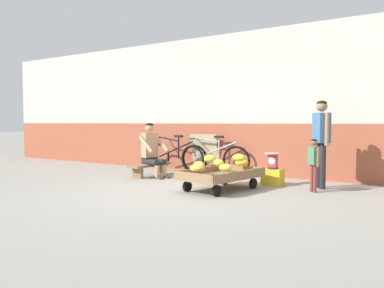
% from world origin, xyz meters
% --- Properties ---
extents(ground_plane, '(80.00, 80.00, 0.00)m').
position_xyz_m(ground_plane, '(0.00, 0.00, 0.00)').
color(ground_plane, gray).
extents(back_wall, '(16.00, 0.30, 3.13)m').
position_xyz_m(back_wall, '(0.00, 2.90, 1.56)').
color(back_wall, '#A35138').
rests_on(back_wall, ground).
extents(banana_cart, '(1.08, 1.56, 0.36)m').
position_xyz_m(banana_cart, '(0.50, 0.74, 0.24)').
color(banana_cart, '#8E6B47').
rests_on(banana_cart, ground).
extents(banana_pile, '(0.85, 1.39, 0.27)m').
position_xyz_m(banana_pile, '(0.48, 0.71, 0.46)').
color(banana_pile, gold).
rests_on(banana_pile, banana_cart).
extents(low_bench, '(0.33, 1.11, 0.27)m').
position_xyz_m(low_bench, '(-1.61, 1.43, 0.20)').
color(low_bench, olive).
rests_on(low_bench, ground).
extents(vendor_seated, '(0.73, 0.59, 1.14)m').
position_xyz_m(vendor_seated, '(-1.53, 1.40, 0.57)').
color(vendor_seated, tan).
rests_on(vendor_seated, ground).
extents(plastic_crate, '(0.36, 0.28, 0.30)m').
position_xyz_m(plastic_crate, '(1.04, 1.73, 0.15)').
color(plastic_crate, gold).
rests_on(plastic_crate, ground).
extents(weighing_scale, '(0.30, 0.30, 0.29)m').
position_xyz_m(weighing_scale, '(1.04, 1.73, 0.45)').
color(weighing_scale, '#28282D').
rests_on(weighing_scale, plastic_crate).
extents(bicycle_near_left, '(1.66, 0.48, 0.86)m').
position_xyz_m(bicycle_near_left, '(-1.62, 2.39, 0.35)').
color(bicycle_near_left, black).
rests_on(bicycle_near_left, ground).
extents(bicycle_far_left, '(1.66, 0.48, 0.86)m').
position_xyz_m(bicycle_far_left, '(-0.64, 2.54, 0.35)').
color(bicycle_far_left, black).
rests_on(bicycle_far_left, ground).
extents(sign_board, '(0.70, 0.23, 0.88)m').
position_xyz_m(sign_board, '(-1.00, 2.70, 0.44)').
color(sign_board, '#C6B289').
rests_on(sign_board, ground).
extents(customer_adult, '(0.36, 0.40, 1.53)m').
position_xyz_m(customer_adult, '(1.87, 1.84, 0.95)').
color(customer_adult, '#232328').
rests_on(customer_adult, ground).
extents(customer_child, '(0.22, 0.21, 0.88)m').
position_xyz_m(customer_child, '(1.87, 1.40, 0.54)').
color(customer_child, brown).
rests_on(customer_child, ground).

